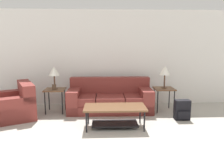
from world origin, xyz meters
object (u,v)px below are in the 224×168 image
object	(u,v)px
side_table_right	(164,91)
table_lamp_left	(54,72)
armchair	(12,106)
coffee_table	(115,112)
table_lamp_right	(165,71)
couch	(110,99)
side_table_left	(55,92)
backpack	(182,110)

from	to	relation	value
side_table_right	table_lamp_left	distance (m)	2.78
armchair	coffee_table	distance (m)	2.44
armchair	table_lamp_left	xyz separation A→B (m)	(0.91, 0.38, 0.74)
table_lamp_left	table_lamp_right	size ratio (longest dim) A/B	1.00
armchair	couch	bearing A→B (deg)	11.48
armchair	side_table_right	bearing A→B (deg)	5.95
armchair	table_lamp_left	bearing A→B (deg)	22.68
armchair	side_table_left	size ratio (longest dim) A/B	2.43
side_table_right	table_lamp_right	world-z (taller)	table_lamp_right
coffee_table	side_table_right	size ratio (longest dim) A/B	2.11
couch	side_table_left	distance (m)	1.39
side_table_right	table_lamp_right	bearing A→B (deg)	-116.57
couch	side_table_left	bearing A→B (deg)	-176.54
couch	table_lamp_left	bearing A→B (deg)	-176.54
coffee_table	side_table_left	size ratio (longest dim) A/B	2.11
side_table_right	backpack	bearing A→B (deg)	-71.58
side_table_left	table_lamp_left	distance (m)	0.50
armchair	coffee_table	xyz separation A→B (m)	(2.33, -0.72, 0.05)
side_table_right	table_lamp_right	xyz separation A→B (m)	(-0.00, -0.00, 0.50)
side_table_left	table_lamp_right	xyz separation A→B (m)	(2.74, -0.00, 0.50)
side_table_left	table_lamp_left	size ratio (longest dim) A/B	1.05
side_table_left	table_lamp_left	world-z (taller)	table_lamp_left
armchair	table_lamp_right	size ratio (longest dim) A/B	2.55
armchair	coffee_table	bearing A→B (deg)	-17.22
table_lamp_right	table_lamp_left	bearing A→B (deg)	180.00
coffee_table	table_lamp_left	size ratio (longest dim) A/B	2.21
couch	backpack	world-z (taller)	couch
couch	backpack	xyz separation A→B (m)	(1.60, -0.78, -0.07)
table_lamp_left	backpack	xyz separation A→B (m)	(2.97, -0.69, -0.80)
table_lamp_left	backpack	bearing A→B (deg)	-13.14
table_lamp_left	table_lamp_right	bearing A→B (deg)	0.00
side_table_left	table_lamp_left	xyz separation A→B (m)	(0.00, -0.00, 0.50)
side_table_right	coffee_table	bearing A→B (deg)	-139.93
side_table_left	side_table_right	xyz separation A→B (m)	(2.74, 0.00, 0.00)
side_table_left	side_table_right	distance (m)	2.74
side_table_left	table_lamp_right	world-z (taller)	table_lamp_right
coffee_table	side_table_left	distance (m)	1.81
couch	table_lamp_left	xyz separation A→B (m)	(-1.37, -0.08, 0.73)
side_table_left	armchair	bearing A→B (deg)	-157.32
coffee_table	table_lamp_right	xyz separation A→B (m)	(1.31, 1.10, 0.70)
table_lamp_right	backpack	xyz separation A→B (m)	(0.23, -0.69, -0.80)
side_table_left	side_table_right	world-z (taller)	same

